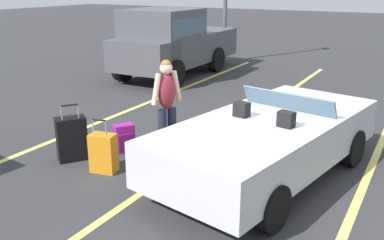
# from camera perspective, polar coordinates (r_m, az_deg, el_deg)

# --- Properties ---
(ground_plane) EXTENTS (80.00, 80.00, 0.00)m
(ground_plane) POSITION_cam_1_polar(r_m,az_deg,el_deg) (6.75, 9.92, -7.38)
(ground_plane) COLOR #333335
(lot_line_near) EXTENTS (18.00, 0.12, 0.01)m
(lot_line_near) POSITION_cam_1_polar(r_m,az_deg,el_deg) (6.48, 21.37, -9.53)
(lot_line_near) COLOR #EAE066
(lot_line_near) RESTS_ON ground_plane
(lot_line_mid) EXTENTS (18.00, 0.12, 0.01)m
(lot_line_mid) POSITION_cam_1_polar(r_m,az_deg,el_deg) (7.25, -0.13, -5.23)
(lot_line_mid) COLOR #EAE066
(lot_line_mid) RESTS_ON ground_plane
(lot_line_far) EXTENTS (18.00, 0.12, 0.01)m
(lot_line_far) POSITION_cam_1_polar(r_m,az_deg,el_deg) (8.82, -15.53, -1.63)
(lot_line_far) COLOR #EAE066
(lot_line_far) RESTS_ON ground_plane
(convertible_car) EXTENTS (4.39, 2.49, 1.24)m
(convertible_car) POSITION_cam_1_polar(r_m,az_deg,el_deg) (6.69, 11.11, -2.21)
(convertible_car) COLOR silver
(convertible_car) RESTS_ON ground_plane
(suitcase_large_black) EXTENTS (0.55, 0.50, 0.98)m
(suitcase_large_black) POSITION_cam_1_polar(r_m,az_deg,el_deg) (7.39, -15.75, -2.41)
(suitcase_large_black) COLOR black
(suitcase_large_black) RESTS_ON ground_plane
(suitcase_medium_bright) EXTENTS (0.33, 0.44, 0.89)m
(suitcase_medium_bright) POSITION_cam_1_polar(r_m,az_deg,el_deg) (6.83, -11.71, -4.34)
(suitcase_medium_bright) COLOR orange
(suitcase_medium_bright) RESTS_ON ground_plane
(suitcase_small_carryon) EXTENTS (0.39, 0.36, 0.50)m
(suitcase_small_carryon) POSITION_cam_1_polar(r_m,az_deg,el_deg) (7.57, -9.01, -2.43)
(suitcase_small_carryon) COLOR #991E8C
(suitcase_small_carryon) RESTS_ON ground_plane
(traveler_person) EXTENTS (0.59, 0.32, 1.65)m
(traveler_person) POSITION_cam_1_polar(r_m,az_deg,el_deg) (7.18, -3.37, 2.36)
(traveler_person) COLOR #1E2338
(traveler_person) RESTS_ON ground_plane
(parked_pickup_truck_far) EXTENTS (5.02, 2.12, 2.10)m
(parked_pickup_truck_far) POSITION_cam_1_polar(r_m,az_deg,el_deg) (13.52, -2.81, 10.47)
(parked_pickup_truck_far) COLOR #4C4C51
(parked_pickup_truck_far) RESTS_ON ground_plane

